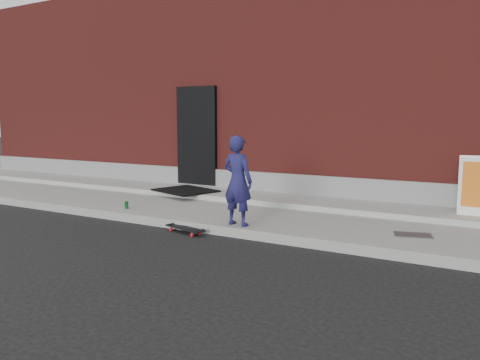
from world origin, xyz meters
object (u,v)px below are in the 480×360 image
Objects in this scene: skateboard at (185,229)px; child at (238,181)px; pizza_sign at (478,186)px; soda_can at (127,205)px.

child is at bearing 22.51° from skateboard.
pizza_sign is (3.98, 2.49, 0.66)m from skateboard.
skateboard is at bearing -15.80° from soda_can.
soda_can is at bearing 2.34° from child.
pizza_sign is at bearing -140.04° from child.
skateboard is 5.91× the size of soda_can.
soda_can is (-1.67, 0.47, 0.15)m from skateboard.
child is 3.87m from pizza_sign.
soda_can is (-5.65, -2.01, -0.51)m from pizza_sign.
soda_can is at bearing 164.20° from skateboard.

